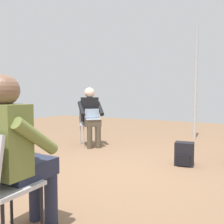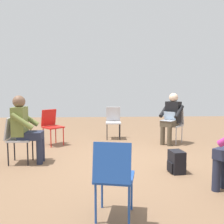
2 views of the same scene
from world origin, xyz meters
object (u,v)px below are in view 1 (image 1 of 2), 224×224
Objects in this scene: chair_south at (14,128)px; person_with_laptop at (91,113)px; backpack_near_laptop_user at (184,155)px; chair_southwest at (89,122)px; person_in_olive at (16,149)px.

person_with_laptop reaches higher than chair_south.
chair_south is 2.36× the size of backpack_near_laptop_user.
backpack_near_laptop_user is (0.63, 2.21, -0.34)m from chair_southwest.
chair_south is 1.56m from person_with_laptop.
person_in_olive reaches higher than chair_southwest.
person_in_olive reaches higher than backpack_near_laptop_user.
person_in_olive is at bearing 66.77° from person_with_laptop.
person_with_laptop is 3.42m from person_in_olive.
chair_south is at bearing 15.31° from person_with_laptop.
person_in_olive is at bearing -14.25° from backpack_near_laptop_user.
backpack_near_laptop_user is (-0.87, 2.78, -0.34)m from chair_south.
person_in_olive reaches higher than chair_south.
chair_southwest is 2.36× the size of backpack_near_laptop_user.
person_with_laptop is at bearing 155.12° from chair_south.
backpack_near_laptop_user is (-2.59, 0.66, -0.54)m from person_in_olive.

